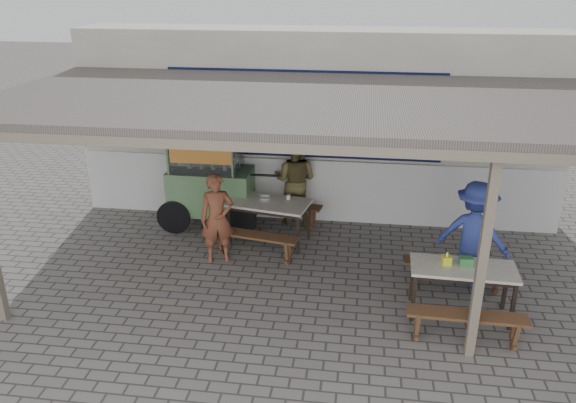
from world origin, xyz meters
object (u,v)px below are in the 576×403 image
(table_left, at_px, (269,206))
(bench_right_street, at_px, (466,321))
(bench_left_street, at_px, (254,240))
(condiment_bowl, at_px, (265,198))
(patron_wall_side, at_px, (295,181))
(bench_left_wall, at_px, (283,208))
(patron_right_table, at_px, (474,234))
(tissue_box, at_px, (447,260))
(vendor_cart, at_px, (209,178))
(patron_street_side, at_px, (217,219))
(donation_box, at_px, (466,261))
(bench_right_wall, at_px, (455,269))
(condiment_jar, at_px, (288,197))
(table_right, at_px, (463,272))

(table_left, xyz_separation_m, bench_right_street, (2.98, -2.61, -0.33))
(table_left, xyz_separation_m, bench_left_street, (-0.13, -0.70, -0.34))
(table_left, bearing_deg, condiment_bowl, 143.43)
(table_left, height_order, patron_wall_side, patron_wall_side)
(bench_left_wall, bearing_deg, patron_right_table, -18.14)
(table_left, relative_size, tissue_box, 12.54)
(bench_left_wall, relative_size, patron_right_table, 0.91)
(vendor_cart, xyz_separation_m, tissue_box, (3.97, -2.35, -0.14))
(vendor_cart, bearing_deg, bench_left_street, -48.10)
(patron_street_side, bearing_deg, patron_wall_side, 39.52)
(donation_box, bearing_deg, patron_right_table, 74.39)
(bench_right_wall, relative_size, condiment_jar, 18.87)
(bench_right_wall, bearing_deg, table_left, 159.46)
(patron_street_side, xyz_separation_m, patron_wall_side, (1.06, 1.67, 0.10))
(patron_wall_side, relative_size, donation_box, 9.54)
(donation_box, xyz_separation_m, condiment_jar, (-2.72, 2.04, -0.02))
(bench_left_wall, height_order, patron_right_table, patron_right_table)
(bench_left_wall, bearing_deg, donation_box, -30.91)
(table_left, xyz_separation_m, bench_left_wall, (0.13, 0.70, -0.34))
(bench_right_wall, bearing_deg, donation_box, -87.54)
(bench_left_street, xyz_separation_m, vendor_cart, (-1.06, 1.18, 0.61))
(bench_left_wall, height_order, donation_box, donation_box)
(bench_left_wall, xyz_separation_m, patron_right_table, (3.14, -1.73, 0.49))
(bench_right_street, bearing_deg, patron_street_side, 155.98)
(vendor_cart, relative_size, condiment_jar, 27.46)
(bench_left_street, height_order, condiment_jar, condiment_jar)
(table_left, distance_m, bench_left_street, 0.79)
(patron_right_table, bearing_deg, bench_left_street, 16.48)
(bench_left_street, xyz_separation_m, patron_street_side, (-0.58, -0.12, 0.41))
(bench_left_street, relative_size, vendor_cart, 0.68)
(bench_right_wall, bearing_deg, condiment_jar, 154.39)
(bench_left_street, distance_m, tissue_box, 3.17)
(table_right, distance_m, bench_right_street, 0.76)
(bench_right_street, height_order, condiment_jar, condiment_jar)
(tissue_box, relative_size, condiment_jar, 1.49)
(donation_box, bearing_deg, patron_wall_side, 134.70)
(condiment_bowl, bearing_deg, bench_left_street, -92.74)
(bench_left_street, bearing_deg, patron_wall_side, 83.48)
(patron_street_side, xyz_separation_m, donation_box, (3.75, -1.05, 0.06))
(table_left, xyz_separation_m, bench_right_wall, (3.03, -1.24, -0.33))
(vendor_cart, bearing_deg, donation_box, -29.13)
(patron_street_side, bearing_deg, tissue_box, -34.81)
(table_right, bearing_deg, condiment_bowl, 148.57)
(patron_street_side, height_order, condiment_bowl, patron_street_side)
(table_right, bearing_deg, patron_wall_side, 135.63)
(bench_left_street, distance_m, condiment_bowl, 0.91)
(bench_left_street, distance_m, patron_street_side, 0.72)
(bench_right_street, xyz_separation_m, tissue_box, (-0.21, 0.74, 0.47))
(bench_right_wall, relative_size, patron_wall_side, 0.89)
(table_left, bearing_deg, patron_right_table, -6.73)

